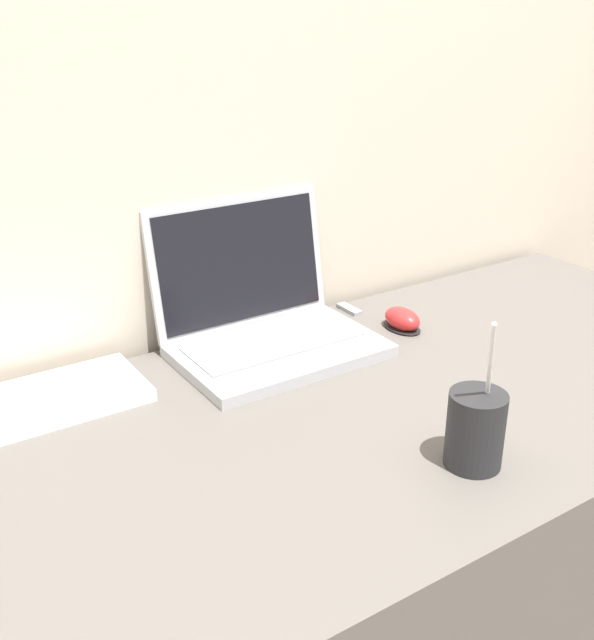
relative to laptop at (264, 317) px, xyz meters
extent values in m
cube|color=beige|center=(0.10, 0.13, 0.44)|extent=(7.00, 0.04, 2.50)
cube|color=#5B5651|center=(0.10, -0.26, -0.43)|extent=(1.48, 0.69, 0.75)
cube|color=#ADADB2|center=(0.00, -0.05, -0.05)|extent=(0.35, 0.23, 0.02)
cube|color=gray|center=(0.00, -0.03, -0.04)|extent=(0.31, 0.13, 0.00)
cube|color=#ADADB2|center=(0.00, 0.08, 0.08)|extent=(0.35, 0.05, 0.23)
cube|color=black|center=(0.00, 0.08, 0.08)|extent=(0.32, 0.04, 0.21)
cylinder|color=#232326|center=(0.04, -0.47, 0.00)|extent=(0.08, 0.08, 0.11)
cylinder|color=black|center=(0.04, -0.47, 0.04)|extent=(0.07, 0.07, 0.01)
cylinder|color=white|center=(0.05, -0.48, 0.07)|extent=(0.06, 0.05, 0.19)
ellipsoid|color=black|center=(0.26, -0.08, -0.05)|extent=(0.06, 0.08, 0.01)
ellipsoid|color=red|center=(0.26, -0.08, -0.04)|extent=(0.05, 0.08, 0.04)
cube|color=#99999E|center=(0.22, 0.05, -0.05)|extent=(0.02, 0.06, 0.01)
camera|label=1|loc=(-0.62, -1.04, 0.52)|focal=42.00mm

